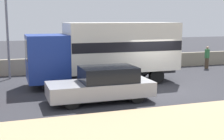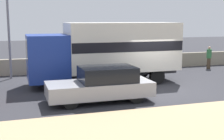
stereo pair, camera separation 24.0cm
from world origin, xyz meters
The scene contains 6 objects.
ground_plane centered at (0.00, 0.00, 0.00)m, with size 80.00×80.00×0.00m, color #2D2D33.
stone_wall_backdrop centered at (0.00, 6.82, 0.52)m, with size 60.00×0.35×1.04m.
street_lamp centered at (-7.36, 5.71, 4.00)m, with size 0.56×0.28×6.90m.
box_truck centered at (-2.11, 2.55, 1.91)m, with size 8.28×2.62×3.38m.
car_hatchback centered at (-3.51, -1.04, 0.75)m, with size 4.59×1.88×1.53m.
pedestrian centered at (6.34, 5.33, 0.84)m, with size 0.35×0.35×1.62m.
Camera 2 is at (-7.12, -13.93, 3.60)m, focal length 50.00 mm.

